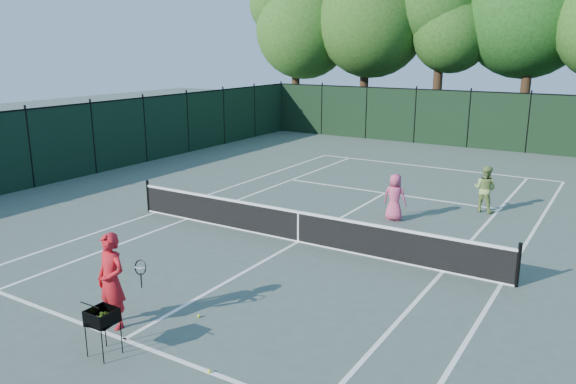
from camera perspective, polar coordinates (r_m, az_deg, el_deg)
The scene contains 20 objects.
ground at distance 15.84m, azimuth 1.05°, elevation -5.09°, with size 90.00×90.00×0.00m, color #46554B.
sideline_doubles_left at distance 19.09m, azimuth -13.26°, elevation -2.04°, with size 0.10×23.77×0.01m, color white.
sideline_doubles_right at distance 14.06m, azimuth 20.88°, elevation -8.69°, with size 0.10×23.77×0.01m, color white.
sideline_singles_left at distance 18.18m, azimuth -10.19°, elevation -2.71°, with size 0.10×23.77×0.01m, color white.
sideline_singles_right at distance 14.33m, azimuth 15.47°, elevation -7.80°, with size 0.10×23.77×0.01m, color white.
baseline_far at distance 26.41m, azimuth 14.35°, elevation 2.46°, with size 10.97×0.10×0.01m, color white.
service_line_near at distance 11.29m, azimuth -16.33°, elevation -14.18°, with size 8.23×0.10×0.01m, color white.
service_line_far at distance 21.36m, azimuth 9.85°, elevation -0.10°, with size 8.23×0.10×0.01m, color white.
center_service_line at distance 15.84m, azimuth 1.05°, elevation -5.08°, with size 0.10×12.80×0.01m, color white.
tennis_net at distance 15.69m, azimuth 1.05°, elevation -3.45°, with size 11.69×0.09×1.06m.
fence_far at distance 31.99m, azimuth 17.89°, elevation 6.98°, with size 24.00×0.05×3.00m, color black.
fence_left at distance 23.74m, azimuth -24.75°, elevation 3.94°, with size 0.05×36.00×3.00m, color black.
tree_0 at distance 40.15m, azimuth 0.81°, elevation 18.58°, with size 6.40×6.40×13.14m.
tree_2 at distance 36.31m, azimuth 15.44°, elevation 17.84°, with size 6.00×6.00×12.40m.
coach at distance 11.44m, azimuth -17.49°, elevation -8.60°, with size 0.99×0.62×1.91m.
player_pink at distance 17.91m, azimuth 10.79°, elevation -0.53°, with size 0.75×0.51×1.49m.
player_green at distance 19.60m, azimuth 19.37°, elevation 0.30°, with size 0.85×0.71×1.56m.
ball_hopper at distance 10.56m, azimuth -18.38°, elevation -11.96°, with size 0.53×0.53×0.88m.
loose_ball_near_cart at distance 9.98m, azimuth -7.98°, elevation -17.58°, with size 0.07×0.07×0.07m, color #D8F031.
loose_ball_midcourt at distance 11.77m, azimuth -9.04°, elevation -12.33°, with size 0.07×0.07×0.07m, color #CADD2D.
Camera 1 is at (7.60, -12.84, 5.32)m, focal length 35.00 mm.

